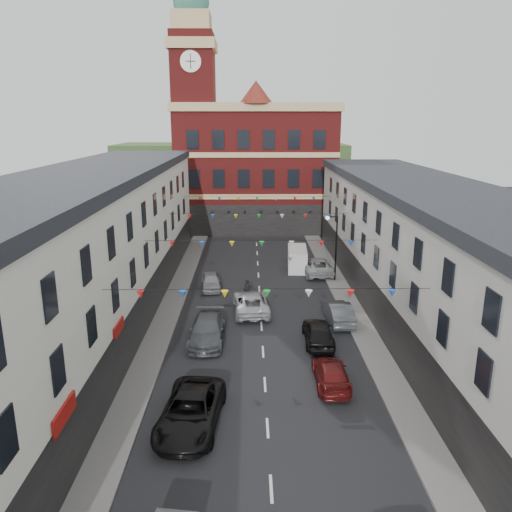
{
  "coord_description": "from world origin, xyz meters",
  "views": [
    {
      "loc": [
        -0.81,
        -28.43,
        13.92
      ],
      "look_at": [
        -0.34,
        7.81,
        4.08
      ],
      "focal_mm": 35.0,
      "sensor_mm": 36.0,
      "label": 1
    }
  ],
  "objects_px": {
    "car_right_e": "(338,312)",
    "car_left_e": "(211,281)",
    "car_right_d": "(318,332)",
    "white_van": "(297,259)",
    "car_left_c": "(191,411)",
    "street_lamp": "(334,239)",
    "car_right_f": "(316,266)",
    "car_right_c": "(331,374)",
    "moving_car": "(251,302)",
    "pedestrian": "(247,290)",
    "car_left_d": "(207,330)"
  },
  "relations": [
    {
      "from": "car_right_c",
      "to": "car_left_d",
      "type": "bearing_deg",
      "value": -37.25
    },
    {
      "from": "street_lamp",
      "to": "pedestrian",
      "type": "distance_m",
      "value": 9.47
    },
    {
      "from": "street_lamp",
      "to": "car_right_d",
      "type": "bearing_deg",
      "value": -102.97
    },
    {
      "from": "car_right_e",
      "to": "white_van",
      "type": "relative_size",
      "value": 1.0
    },
    {
      "from": "car_right_c",
      "to": "white_van",
      "type": "xyz_separation_m",
      "value": [
        0.2,
        22.14,
        0.38
      ]
    },
    {
      "from": "pedestrian",
      "to": "car_right_c",
      "type": "bearing_deg",
      "value": -51.66
    },
    {
      "from": "car_right_e",
      "to": "white_van",
      "type": "distance_m",
      "value": 13.48
    },
    {
      "from": "car_right_e",
      "to": "white_van",
      "type": "xyz_separation_m",
      "value": [
        -1.7,
        13.37,
        0.26
      ]
    },
    {
      "from": "moving_car",
      "to": "street_lamp",
      "type": "bearing_deg",
      "value": -139.42
    },
    {
      "from": "car_right_f",
      "to": "white_van",
      "type": "height_order",
      "value": "white_van"
    },
    {
      "from": "street_lamp",
      "to": "car_right_d",
      "type": "relative_size",
      "value": 1.33
    },
    {
      "from": "car_right_f",
      "to": "car_left_e",
      "type": "bearing_deg",
      "value": 20.55
    },
    {
      "from": "car_right_e",
      "to": "white_van",
      "type": "height_order",
      "value": "white_van"
    },
    {
      "from": "car_right_d",
      "to": "pedestrian",
      "type": "xyz_separation_m",
      "value": [
        -4.6,
        7.96,
        0.11
      ]
    },
    {
      "from": "car_left_e",
      "to": "moving_car",
      "type": "height_order",
      "value": "moving_car"
    },
    {
      "from": "car_left_d",
      "to": "car_right_c",
      "type": "xyz_separation_m",
      "value": [
        7.2,
        -5.66,
        -0.15
      ]
    },
    {
      "from": "car_left_c",
      "to": "car_right_c",
      "type": "height_order",
      "value": "car_left_c"
    },
    {
      "from": "car_left_d",
      "to": "moving_car",
      "type": "distance_m",
      "value": 5.88
    },
    {
      "from": "street_lamp",
      "to": "white_van",
      "type": "xyz_separation_m",
      "value": [
        -2.75,
        4.1,
        -2.89
      ]
    },
    {
      "from": "car_right_e",
      "to": "car_right_f",
      "type": "relative_size",
      "value": 0.82
    },
    {
      "from": "car_right_c",
      "to": "street_lamp",
      "type": "bearing_deg",
      "value": -98.35
    },
    {
      "from": "street_lamp",
      "to": "car_right_d",
      "type": "xyz_separation_m",
      "value": [
        -2.95,
        -12.81,
        -3.13
      ]
    },
    {
      "from": "car_left_c",
      "to": "car_right_d",
      "type": "distance_m",
      "value": 11.51
    },
    {
      "from": "car_right_f",
      "to": "car_left_d",
      "type": "bearing_deg",
      "value": 54.85
    },
    {
      "from": "car_right_c",
      "to": "car_right_d",
      "type": "xyz_separation_m",
      "value": [
        0.0,
        5.22,
        0.13
      ]
    },
    {
      "from": "car_right_f",
      "to": "moving_car",
      "type": "bearing_deg",
      "value": 53.82
    },
    {
      "from": "white_van",
      "to": "pedestrian",
      "type": "relative_size",
      "value": 2.59
    },
    {
      "from": "car_left_e",
      "to": "car_right_f",
      "type": "relative_size",
      "value": 0.71
    },
    {
      "from": "car_right_c",
      "to": "moving_car",
      "type": "height_order",
      "value": "moving_car"
    },
    {
      "from": "car_left_e",
      "to": "car_right_c",
      "type": "bearing_deg",
      "value": -71.29
    },
    {
      "from": "street_lamp",
      "to": "car_right_f",
      "type": "relative_size",
      "value": 1.08
    },
    {
      "from": "white_van",
      "to": "car_left_e",
      "type": "bearing_deg",
      "value": -139.38
    },
    {
      "from": "car_right_c",
      "to": "pedestrian",
      "type": "relative_size",
      "value": 2.48
    },
    {
      "from": "car_right_e",
      "to": "pedestrian",
      "type": "relative_size",
      "value": 2.59
    },
    {
      "from": "car_right_e",
      "to": "car_left_e",
      "type": "bearing_deg",
      "value": -39.86
    },
    {
      "from": "car_right_e",
      "to": "car_right_d",
      "type": "bearing_deg",
      "value": 59.42
    },
    {
      "from": "car_right_f",
      "to": "pedestrian",
      "type": "height_order",
      "value": "pedestrian"
    },
    {
      "from": "car_right_e",
      "to": "moving_car",
      "type": "xyz_separation_m",
      "value": [
        -6.22,
        2.02,
        0.01
      ]
    },
    {
      "from": "car_right_d",
      "to": "white_van",
      "type": "bearing_deg",
      "value": -89.9
    },
    {
      "from": "car_left_d",
      "to": "car_right_e",
      "type": "distance_m",
      "value": 9.62
    },
    {
      "from": "moving_car",
      "to": "pedestrian",
      "type": "relative_size",
      "value": 3.1
    },
    {
      "from": "car_right_e",
      "to": "car_right_f",
      "type": "distance_m",
      "value": 11.73
    },
    {
      "from": "street_lamp",
      "to": "moving_car",
      "type": "height_order",
      "value": "street_lamp"
    },
    {
      "from": "car_right_c",
      "to": "moving_car",
      "type": "distance_m",
      "value": 11.62
    },
    {
      "from": "car_right_f",
      "to": "moving_car",
      "type": "relative_size",
      "value": 1.01
    },
    {
      "from": "car_right_d",
      "to": "white_van",
      "type": "xyz_separation_m",
      "value": [
        0.2,
        16.91,
        0.24
      ]
    },
    {
      "from": "car_left_c",
      "to": "car_right_d",
      "type": "bearing_deg",
      "value": 56.81
    },
    {
      "from": "car_right_d",
      "to": "car_left_e",
      "type": "bearing_deg",
      "value": -53.93
    },
    {
      "from": "white_van",
      "to": "car_left_d",
      "type": "bearing_deg",
      "value": -110.54
    },
    {
      "from": "car_right_c",
      "to": "moving_car",
      "type": "xyz_separation_m",
      "value": [
        -4.32,
        10.78,
        0.13
      ]
    }
  ]
}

